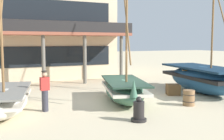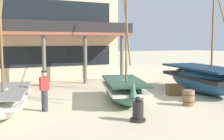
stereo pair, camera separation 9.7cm
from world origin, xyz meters
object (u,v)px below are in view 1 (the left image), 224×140
at_px(fisherman_by_hull, 45,91).
at_px(fishing_boat_far_right, 6,100).
at_px(capstan_winch, 139,111).
at_px(fishing_boat_near_left, 124,90).
at_px(fishing_boat_centre_large, 203,78).
at_px(cargo_crate, 173,90).
at_px(harbor_building_main, 46,14).
at_px(wooden_barrel, 189,98).

bearing_deg(fisherman_by_hull, fishing_boat_far_right, 169.14).
height_order(fishing_boat_far_right, capstan_winch, fishing_boat_far_right).
height_order(fishing_boat_near_left, fishing_boat_centre_large, fishing_boat_centre_large).
xyz_separation_m(fishing_boat_centre_large, capstan_winch, (-6.14, -3.26, -0.46)).
distance_m(fishing_boat_near_left, cargo_crate, 3.28).
distance_m(capstan_winch, cargo_crate, 5.51).
xyz_separation_m(fishing_boat_far_right, harbor_building_main, (4.21, 11.50, 4.51)).
relative_size(wooden_barrel, harbor_building_main, 0.07).
height_order(fishing_boat_centre_large, wooden_barrel, fishing_boat_centre_large).
bearing_deg(harbor_building_main, fishing_boat_near_left, -84.95).
distance_m(capstan_winch, harbor_building_main, 15.42).
xyz_separation_m(fishing_boat_far_right, cargo_crate, (8.47, 0.31, -0.27)).
bearing_deg(fishing_boat_near_left, fishing_boat_far_right, 178.45).
xyz_separation_m(fishing_boat_far_right, fisherman_by_hull, (1.47, -0.28, 0.28)).
bearing_deg(wooden_barrel, capstan_winch, -160.84).
relative_size(fishing_boat_near_left, fishing_boat_centre_large, 0.68).
relative_size(fishing_boat_centre_large, fishing_boat_far_right, 1.60).
bearing_deg(fisherman_by_hull, fishing_boat_near_left, 2.13).
bearing_deg(wooden_barrel, harbor_building_main, 103.75).
relative_size(fishing_boat_near_left, capstan_winch, 6.40).
bearing_deg(fisherman_by_hull, fishing_boat_centre_large, 2.30).
xyz_separation_m(fishing_boat_near_left, fishing_boat_far_right, (-5.23, 0.14, -0.05)).
bearing_deg(fisherman_by_hull, capstan_winch, -46.60).
relative_size(fishing_boat_centre_large, fisherman_by_hull, 5.09).
distance_m(fisherman_by_hull, capstan_winch, 4.02).
distance_m(fishing_boat_near_left, fishing_boat_far_right, 5.24).
height_order(fishing_boat_far_right, cargo_crate, fishing_boat_far_right).
distance_m(fishing_boat_centre_large, harbor_building_main, 13.65).
bearing_deg(fishing_boat_centre_large, fishing_boat_far_right, -179.58).
distance_m(fisherman_by_hull, cargo_crate, 7.05).
height_order(fishing_boat_near_left, cargo_crate, fishing_boat_near_left).
xyz_separation_m(fisherman_by_hull, cargo_crate, (7.00, 0.59, -0.55)).
distance_m(fishing_boat_far_right, capstan_winch, 5.28).
relative_size(fishing_boat_centre_large, cargo_crate, 12.52).
distance_m(fishing_boat_far_right, wooden_barrel, 7.79).
distance_m(fisherman_by_hull, harbor_building_main, 12.82).
bearing_deg(wooden_barrel, fishing_boat_near_left, 140.39).
distance_m(fishing_boat_near_left, harbor_building_main, 12.51).
bearing_deg(fishing_boat_near_left, fishing_boat_centre_large, 2.43).
relative_size(fishing_boat_near_left, fisherman_by_hull, 3.44).
distance_m(fishing_boat_centre_large, fisherman_by_hull, 8.89).
bearing_deg(fisherman_by_hull, harbor_building_main, 76.92).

